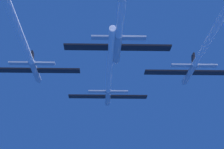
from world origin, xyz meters
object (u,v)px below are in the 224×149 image
Objects in this scene: jet_left_wing at (24,44)px; jet_right_wing at (204,48)px; jet_lead at (109,82)px; jet_slot at (122,8)px.

jet_left_wing is 1.05× the size of jet_right_wing.
jet_slot reaches higher than jet_lead.
jet_slot is (1.00, -31.78, 0.06)m from jet_lead.
jet_right_wing reaches higher than jet_lead.
jet_left_wing reaches higher than jet_right_wing.
jet_lead is at bearing 50.39° from jet_left_wing.
jet_lead is 22.59m from jet_right_wing.
jet_right_wing is (15.08, -16.82, 0.53)m from jet_lead.
jet_left_wing is at bearing 135.32° from jet_slot.
jet_left_wing is (-14.01, -16.93, 0.98)m from jet_lead.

